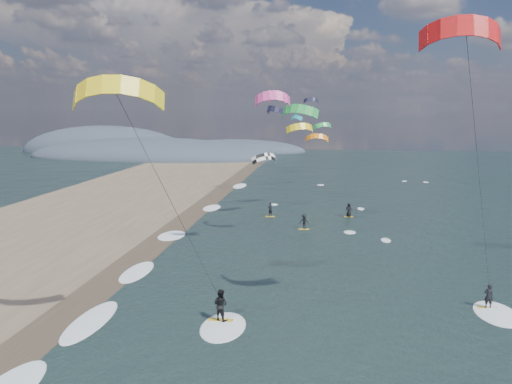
# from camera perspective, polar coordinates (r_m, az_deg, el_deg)

# --- Properties ---
(wet_sand_strip) EXTENTS (3.00, 240.00, 0.00)m
(wet_sand_strip) POSITION_cam_1_polar(r_m,az_deg,el_deg) (36.22, -18.32, -11.10)
(wet_sand_strip) COLOR #382D23
(wet_sand_strip) RESTS_ON ground
(coastal_hills) EXTENTS (80.00, 41.00, 15.00)m
(coastal_hills) POSITION_cam_1_polar(r_m,az_deg,el_deg) (137.48, -12.68, 4.22)
(coastal_hills) COLOR #3D4756
(coastal_hills) RESTS_ON ground
(kitesurfer_near_a) EXTENTS (7.52, 8.29, 17.23)m
(kitesurfer_near_a) POSITION_cam_1_polar(r_m,az_deg,el_deg) (27.71, 23.59, 9.43)
(kitesurfer_near_a) COLOR gold
(kitesurfer_near_a) RESTS_ON ground
(kitesurfer_near_b) EXTENTS (7.30, 8.60, 14.52)m
(kitesurfer_near_b) POSITION_cam_1_polar(r_m,az_deg,el_deg) (24.68, -11.92, 2.80)
(kitesurfer_near_b) COLOR gold
(kitesurfer_near_b) RESTS_ON ground
(far_kitesurfers) EXTENTS (10.13, 7.53, 1.67)m
(far_kitesurfers) POSITION_cam_1_polar(r_m,az_deg,el_deg) (55.18, 6.35, -2.66)
(far_kitesurfers) COLOR gold
(far_kitesurfers) RESTS_ON ground
(bg_kite_field) EXTENTS (11.64, 75.72, 8.52)m
(bg_kite_field) POSITION_cam_1_polar(r_m,az_deg,el_deg) (75.18, 4.84, 8.57)
(bg_kite_field) COLOR #D83F8C
(bg_kite_field) RESTS_ON ground
(shoreline_surf) EXTENTS (2.40, 79.40, 0.11)m
(shoreline_surf) POSITION_cam_1_polar(r_m,az_deg,el_deg) (39.82, -13.71, -8.98)
(shoreline_surf) COLOR white
(shoreline_surf) RESTS_ON ground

